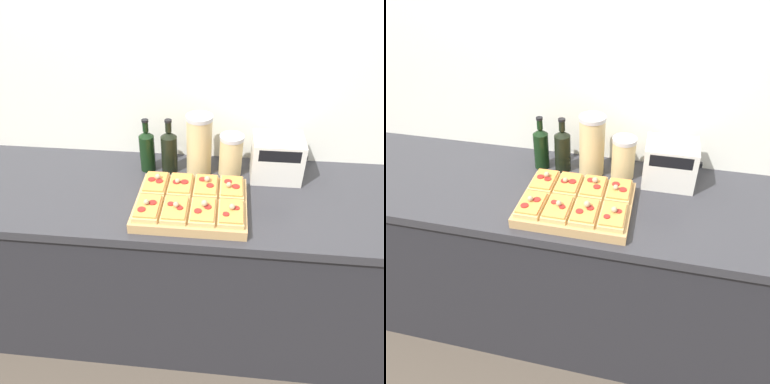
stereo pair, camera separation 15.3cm
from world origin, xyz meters
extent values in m
plane|color=#4C4238|center=(0.00, 0.00, 0.00)|extent=(12.00, 12.00, 0.00)
cube|color=silver|center=(0.00, 0.68, 1.25)|extent=(6.00, 0.06, 2.50)
cube|color=#232328|center=(0.00, 0.32, 0.43)|extent=(2.60, 0.64, 0.86)
cube|color=#2D2D33|center=(0.00, 0.32, 0.88)|extent=(2.63, 0.67, 0.04)
cube|color=tan|center=(0.02, 0.20, 0.92)|extent=(0.45, 0.36, 0.04)
cube|color=tan|center=(-0.15, 0.29, 0.95)|extent=(0.10, 0.16, 0.02)
cube|color=#D6843D|center=(-0.15, 0.29, 0.96)|extent=(0.09, 0.14, 0.01)
cylinder|color=maroon|center=(-0.16, 0.30, 0.97)|extent=(0.03, 0.03, 0.00)
cylinder|color=maroon|center=(-0.13, 0.29, 0.97)|extent=(0.03, 0.03, 0.00)
sphere|color=tan|center=(-0.14, 0.30, 0.98)|extent=(0.02, 0.02, 0.02)
cube|color=tan|center=(-0.04, 0.29, 0.95)|extent=(0.10, 0.16, 0.02)
cube|color=#D6843D|center=(-0.04, 0.29, 0.96)|extent=(0.09, 0.14, 0.01)
cylinder|color=maroon|center=(-0.05, 0.29, 0.97)|extent=(0.03, 0.03, 0.00)
cylinder|color=maroon|center=(-0.02, 0.29, 0.97)|extent=(0.03, 0.03, 0.00)
sphere|color=tan|center=(-0.05, 0.28, 0.98)|extent=(0.02, 0.02, 0.02)
cube|color=tan|center=(0.07, 0.29, 0.95)|extent=(0.10, 0.16, 0.02)
cube|color=#D6843D|center=(0.07, 0.29, 0.96)|extent=(0.09, 0.14, 0.01)
cylinder|color=maroon|center=(0.05, 0.32, 0.97)|extent=(0.03, 0.03, 0.00)
cylinder|color=maroon|center=(0.09, 0.27, 0.97)|extent=(0.03, 0.03, 0.00)
sphere|color=tan|center=(0.07, 0.31, 0.98)|extent=(0.03, 0.03, 0.03)
cube|color=tan|center=(0.18, 0.29, 0.95)|extent=(0.10, 0.16, 0.02)
cube|color=#D6843D|center=(0.18, 0.29, 0.96)|extent=(0.09, 0.14, 0.01)
cylinder|color=maroon|center=(0.16, 0.31, 0.97)|extent=(0.03, 0.03, 0.00)
cylinder|color=maroon|center=(0.20, 0.28, 0.97)|extent=(0.03, 0.03, 0.00)
sphere|color=tan|center=(0.17, 0.27, 0.98)|extent=(0.02, 0.02, 0.02)
cube|color=tan|center=(-0.15, 0.12, 0.95)|extent=(0.10, 0.16, 0.02)
cube|color=#D6843D|center=(-0.15, 0.12, 0.96)|extent=(0.09, 0.14, 0.01)
cylinder|color=maroon|center=(-0.16, 0.09, 0.97)|extent=(0.03, 0.03, 0.00)
cylinder|color=maroon|center=(-0.13, 0.13, 0.97)|extent=(0.03, 0.03, 0.00)
sphere|color=tan|center=(-0.15, 0.12, 0.98)|extent=(0.02, 0.02, 0.02)
cube|color=tan|center=(-0.04, 0.12, 0.95)|extent=(0.10, 0.16, 0.02)
cube|color=#D6843D|center=(-0.04, 0.12, 0.96)|extent=(0.09, 0.14, 0.01)
cylinder|color=maroon|center=(-0.06, 0.13, 0.97)|extent=(0.03, 0.03, 0.00)
cylinder|color=maroon|center=(-0.02, 0.11, 0.97)|extent=(0.03, 0.03, 0.00)
sphere|color=tan|center=(-0.03, 0.12, 0.98)|extent=(0.02, 0.02, 0.02)
cube|color=tan|center=(0.07, 0.12, 0.95)|extent=(0.10, 0.16, 0.02)
cube|color=#D6843D|center=(0.07, 0.12, 0.96)|extent=(0.09, 0.14, 0.01)
cylinder|color=maroon|center=(0.05, 0.10, 0.97)|extent=(0.03, 0.03, 0.00)
cylinder|color=maroon|center=(0.09, 0.13, 0.97)|extent=(0.03, 0.03, 0.00)
sphere|color=tan|center=(0.07, 0.14, 0.98)|extent=(0.03, 0.03, 0.03)
cube|color=tan|center=(0.18, 0.12, 0.95)|extent=(0.10, 0.16, 0.02)
cube|color=#D6843D|center=(0.18, 0.12, 0.96)|extent=(0.09, 0.14, 0.01)
cylinder|color=maroon|center=(0.16, 0.09, 0.97)|extent=(0.02, 0.02, 0.00)
cylinder|color=maroon|center=(0.20, 0.13, 0.97)|extent=(0.02, 0.02, 0.00)
sphere|color=tan|center=(0.18, 0.13, 0.98)|extent=(0.02, 0.02, 0.02)
cylinder|color=black|center=(-0.22, 0.49, 0.99)|extent=(0.07, 0.07, 0.17)
cone|color=black|center=(-0.22, 0.49, 1.09)|extent=(0.07, 0.07, 0.03)
cylinder|color=black|center=(-0.22, 0.49, 1.12)|extent=(0.03, 0.03, 0.05)
cylinder|color=black|center=(-0.22, 0.49, 1.15)|extent=(0.03, 0.03, 0.01)
cylinder|color=black|center=(-0.12, 0.49, 0.99)|extent=(0.08, 0.08, 0.18)
cone|color=black|center=(-0.12, 0.49, 1.09)|extent=(0.08, 0.08, 0.03)
cylinder|color=black|center=(-0.12, 0.49, 1.13)|extent=(0.03, 0.03, 0.05)
cylinder|color=black|center=(-0.12, 0.49, 1.15)|extent=(0.03, 0.03, 0.01)
cylinder|color=tan|center=(0.02, 0.49, 1.03)|extent=(0.11, 0.11, 0.27)
cylinder|color=#B2B2B7|center=(0.02, 0.49, 1.18)|extent=(0.12, 0.12, 0.02)
cylinder|color=tan|center=(0.17, 0.49, 0.99)|extent=(0.11, 0.11, 0.18)
cylinder|color=#B2B2B7|center=(0.17, 0.49, 1.09)|extent=(0.11, 0.11, 0.02)
cube|color=beige|center=(0.38, 0.49, 1.00)|extent=(0.22, 0.18, 0.19)
cube|color=black|center=(0.38, 0.40, 1.05)|extent=(0.18, 0.01, 0.05)
cube|color=black|center=(0.50, 0.49, 1.01)|extent=(0.02, 0.02, 0.02)
camera|label=1|loc=(0.14, -1.01, 1.85)|focal=35.00mm
camera|label=2|loc=(0.29, -0.99, 1.85)|focal=35.00mm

